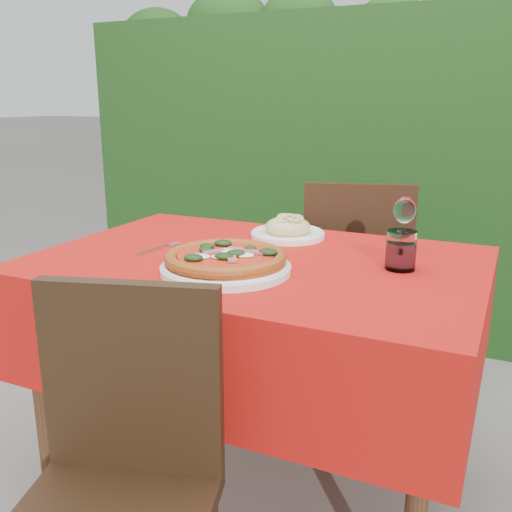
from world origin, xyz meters
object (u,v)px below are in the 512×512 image
at_px(chair_near, 119,470).
at_px(chair_far, 355,276).
at_px(pasta_plate, 288,230).
at_px(water_glass, 401,252).
at_px(wine_glass, 405,212).
at_px(fork, 154,250).
at_px(pizza_plate, 226,261).

relative_size(chair_near, chair_far, 0.94).
height_order(chair_near, pasta_plate, chair_near).
bearing_deg(pasta_plate, water_glass, -27.24).
height_order(wine_glass, fork, wine_glass).
relative_size(chair_far, water_glass, 8.49).
distance_m(pizza_plate, fork, 0.32).
xyz_separation_m(pasta_plate, water_glass, (0.41, -0.21, 0.02)).
bearing_deg(chair_near, water_glass, 45.53).
height_order(chair_near, chair_far, chair_far).
bearing_deg(pizza_plate, water_glass, 28.18).
xyz_separation_m(pasta_plate, fork, (-0.30, -0.33, -0.02)).
relative_size(chair_far, pasta_plate, 3.67).
bearing_deg(chair_far, pizza_plate, 64.31).
xyz_separation_m(chair_near, chair_far, (0.11, 1.35, 0.03)).
distance_m(chair_near, wine_glass, 1.07).
bearing_deg(fork, pasta_plate, 57.75).
bearing_deg(fork, water_glass, 19.92).
distance_m(chair_far, fork, 0.89).
xyz_separation_m(chair_far, pizza_plate, (-0.13, -0.84, 0.26)).
relative_size(pizza_plate, fork, 2.13).
bearing_deg(pizza_plate, chair_near, -87.33).
relative_size(chair_near, pasta_plate, 3.46).
bearing_deg(chair_far, fork, 42.77).
relative_size(chair_near, wine_glass, 5.11).
bearing_deg(fork, pizza_plate, -8.59).
relative_size(chair_far, pizza_plate, 2.26).
bearing_deg(chair_far, water_glass, 97.59).
height_order(chair_near, fork, chair_near).
distance_m(pasta_plate, water_glass, 0.46).
distance_m(pizza_plate, pasta_plate, 0.43).
xyz_separation_m(water_glass, fork, (-0.71, -0.12, -0.04)).
distance_m(chair_far, pasta_plate, 0.50).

